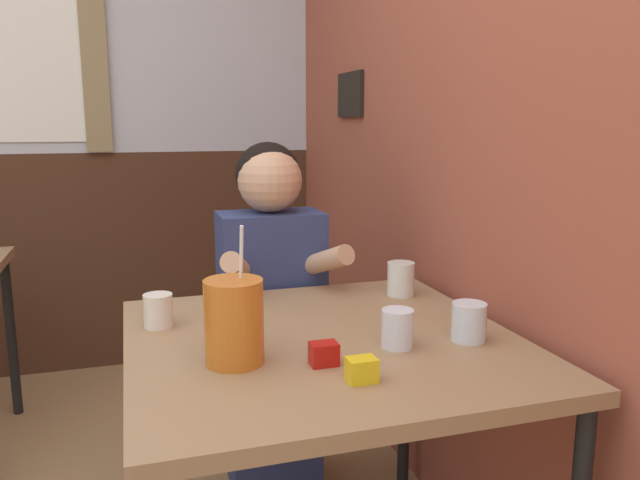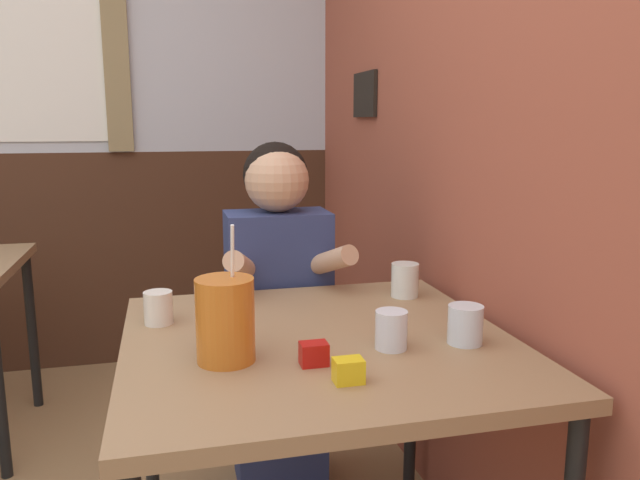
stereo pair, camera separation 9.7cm
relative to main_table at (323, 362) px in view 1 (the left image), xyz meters
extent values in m
cube|color=#9E4C38|center=(0.52, 0.73, 0.68)|extent=(0.06, 4.27, 2.70)
cube|color=black|center=(0.48, 1.16, 0.69)|extent=(0.02, 0.27, 0.19)
cube|color=#472819|center=(-0.72, 1.90, -0.12)|extent=(5.43, 0.06, 1.10)
cube|color=#937F56|center=(-0.55, 1.85, 0.88)|extent=(0.12, 0.02, 0.89)
cube|color=#93704C|center=(0.00, 0.00, 0.05)|extent=(0.93, 0.93, 0.04)
cylinder|color=black|center=(-0.43, 0.43, -0.32)|extent=(0.04, 0.04, 0.70)
cylinder|color=black|center=(0.43, 0.43, -0.32)|extent=(0.04, 0.04, 0.70)
cylinder|color=black|center=(-0.95, 1.42, -0.32)|extent=(0.04, 0.04, 0.70)
cube|color=navy|center=(0.01, 0.59, -0.45)|extent=(0.31, 0.20, 0.45)
cube|color=navy|center=(0.01, 0.59, 0.03)|extent=(0.34, 0.20, 0.51)
sphere|color=black|center=(0.01, 0.62, 0.41)|extent=(0.21, 0.21, 0.21)
sphere|color=tan|center=(0.01, 0.59, 0.40)|extent=(0.21, 0.21, 0.21)
cylinder|color=tan|center=(-0.13, 0.45, 0.15)|extent=(0.14, 0.27, 0.15)
cylinder|color=tan|center=(0.14, 0.45, 0.15)|extent=(0.14, 0.27, 0.15)
cylinder|color=#C6661E|center=(-0.23, -0.10, 0.16)|extent=(0.13, 0.13, 0.19)
cylinder|color=white|center=(-0.21, -0.10, 0.30)|extent=(0.01, 0.04, 0.14)
cylinder|color=silver|center=(0.15, -0.11, 0.11)|extent=(0.07, 0.07, 0.09)
cylinder|color=silver|center=(0.34, 0.29, 0.11)|extent=(0.08, 0.08, 0.10)
cylinder|color=silver|center=(-0.38, 0.20, 0.11)|extent=(0.07, 0.07, 0.09)
cylinder|color=silver|center=(0.33, -0.12, 0.11)|extent=(0.08, 0.08, 0.09)
cube|color=#B7140F|center=(-0.05, -0.17, 0.09)|extent=(0.06, 0.04, 0.05)
cube|color=yellow|center=(0.00, -0.27, 0.09)|extent=(0.06, 0.04, 0.05)
camera|label=1|loc=(-0.44, -1.38, 0.58)|focal=35.00mm
camera|label=2|loc=(-0.34, -1.41, 0.58)|focal=35.00mm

